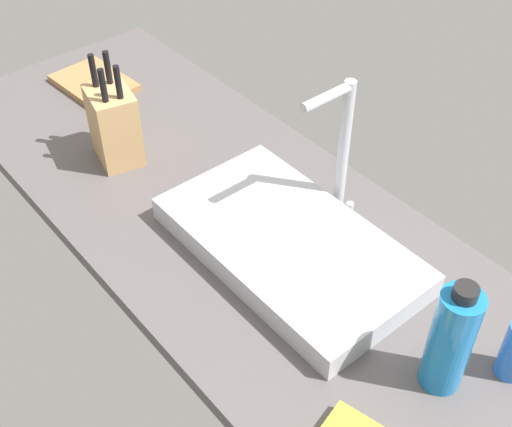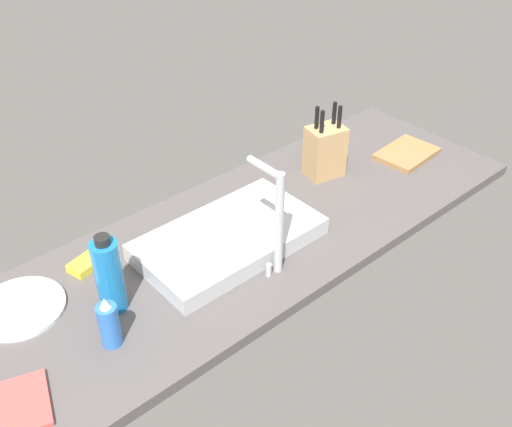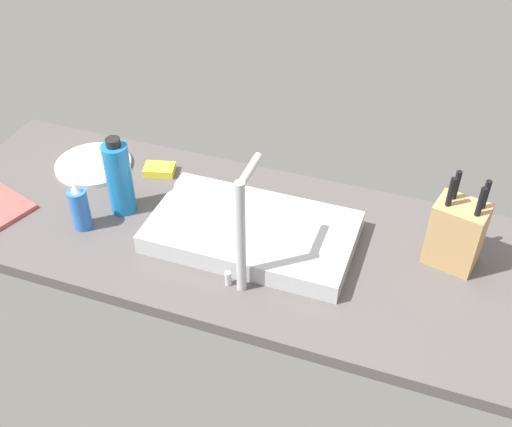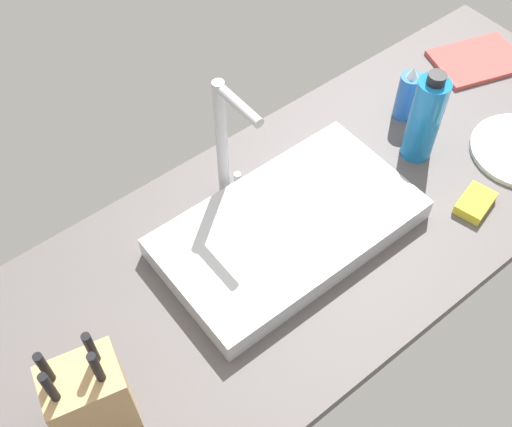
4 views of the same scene
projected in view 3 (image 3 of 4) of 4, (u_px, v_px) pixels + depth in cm
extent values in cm
cube|color=#514C4C|center=(275.00, 247.00, 165.34)|extent=(194.83, 62.60, 3.50)
cube|color=#B7BABF|center=(252.00, 232.00, 163.30)|extent=(53.15, 29.83, 5.37)
cylinder|color=#B7BABF|center=(241.00, 239.00, 141.38)|extent=(2.40, 2.40, 31.84)
cylinder|color=#B7BABF|center=(249.00, 171.00, 136.23)|extent=(2.00, 12.00, 2.00)
cylinder|color=#B7BABF|center=(228.00, 278.00, 151.16)|extent=(1.60, 1.60, 4.00)
cube|color=tan|center=(456.00, 234.00, 153.19)|extent=(14.06, 11.82, 17.84)
cylinder|color=black|center=(486.00, 195.00, 144.55)|extent=(1.68, 1.68, 7.78)
cylinder|color=black|center=(481.00, 202.00, 142.49)|extent=(1.68, 1.68, 7.78)
cylinder|color=black|center=(456.00, 185.00, 147.39)|extent=(1.68, 1.68, 7.78)
cylinder|color=black|center=(451.00, 192.00, 145.31)|extent=(1.68, 1.68, 7.78)
cylinder|color=blue|center=(80.00, 209.00, 165.39)|extent=(5.08, 5.08, 11.91)
cone|color=silver|center=(75.00, 187.00, 160.71)|extent=(2.80, 2.80, 2.80)
cylinder|color=#1970B7|center=(119.00, 179.00, 168.32)|extent=(7.08, 7.08, 20.96)
cylinder|color=black|center=(113.00, 142.00, 160.94)|extent=(3.89, 3.89, 2.20)
cylinder|color=silver|center=(93.00, 165.00, 190.53)|extent=(23.05, 23.05, 1.20)
cube|color=yellow|center=(160.00, 170.00, 187.46)|extent=(10.19, 8.02, 2.40)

